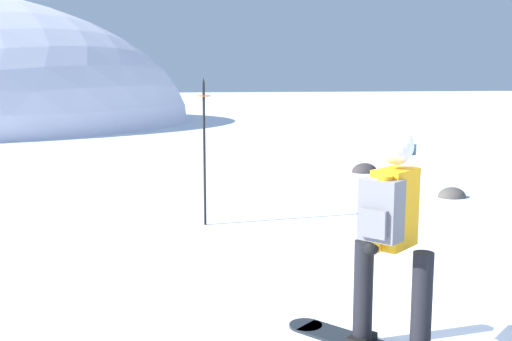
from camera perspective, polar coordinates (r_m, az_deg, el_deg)
The scene contains 6 objects.
ground_plane at distance 5.01m, azimuth 13.01°, elevation -15.77°, with size 300.00×300.00×0.00m, color white.
snowboarder_main at distance 4.44m, azimuth 13.02°, elevation -6.36°, with size 1.02×1.65×1.71m.
piste_marker_near at distance 8.45m, azimuth -5.05°, elevation 2.73°, with size 0.20×0.20×2.13m.
rock_dark at distance 9.59m, azimuth 14.15°, elevation -4.15°, with size 0.37×0.32×0.26m.
rock_mid at distance 11.28m, azimuth 18.49°, elevation -2.48°, with size 0.53×0.45×0.37m.
rock_small at distance 13.98m, azimuth 10.50°, elevation -0.17°, with size 0.62×0.53×0.43m.
Camera 1 is at (-2.65, -3.74, 2.03)m, focal length 41.19 mm.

